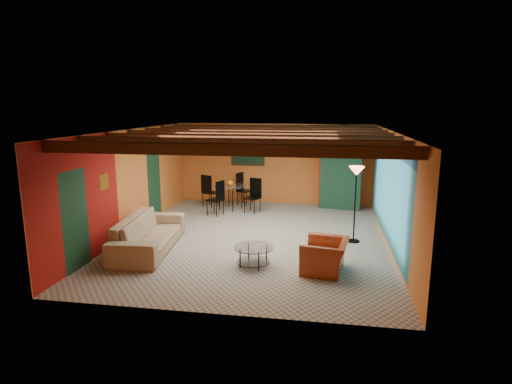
% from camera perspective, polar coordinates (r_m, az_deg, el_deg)
% --- Properties ---
extents(room, '(6.52, 8.01, 2.71)m').
position_cam_1_polar(room, '(10.34, -0.08, 6.49)').
color(room, gray).
rests_on(room, ground).
extents(sofa, '(1.33, 2.81, 0.79)m').
position_cam_1_polar(sofa, '(10.07, -14.33, -5.43)').
color(sofa, '#8D765B').
rests_on(sofa, ground).
extents(armchair, '(1.02, 1.12, 0.65)m').
position_cam_1_polar(armchair, '(8.67, 9.37, -8.52)').
color(armchair, maroon).
rests_on(armchair, ground).
extents(coffee_table, '(1.01, 1.01, 0.43)m').
position_cam_1_polar(coffee_table, '(8.86, -0.34, -8.68)').
color(coffee_table, silver).
rests_on(coffee_table, ground).
extents(dining_table, '(2.73, 2.73, 1.09)m').
position_cam_1_polar(dining_table, '(13.49, -3.46, -0.12)').
color(dining_table, white).
rests_on(dining_table, ground).
extents(armoire, '(1.35, 0.84, 2.20)m').
position_cam_1_polar(armoire, '(13.93, 11.34, 2.38)').
color(armoire, maroon).
rests_on(armoire, ground).
extents(floor_lamp, '(0.50, 0.50, 1.88)m').
position_cam_1_polar(floor_lamp, '(10.46, 13.29, -1.66)').
color(floor_lamp, black).
rests_on(floor_lamp, ground).
extents(ceiling_fan, '(1.50, 1.50, 0.44)m').
position_cam_1_polar(ceiling_fan, '(10.23, -0.18, 6.43)').
color(ceiling_fan, '#472614').
rests_on(ceiling_fan, ceiling).
extents(painting, '(1.05, 0.03, 0.65)m').
position_cam_1_polar(painting, '(14.34, -1.12, 5.08)').
color(painting, black).
rests_on(painting, wall_back).
extents(potted_plant, '(0.55, 0.51, 0.51)m').
position_cam_1_polar(potted_plant, '(13.78, 11.57, 7.95)').
color(potted_plant, '#26661E').
rests_on(potted_plant, armoire).
extents(vase, '(0.22, 0.22, 0.20)m').
position_cam_1_polar(vase, '(13.38, -3.50, 2.57)').
color(vase, orange).
rests_on(vase, dining_table).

